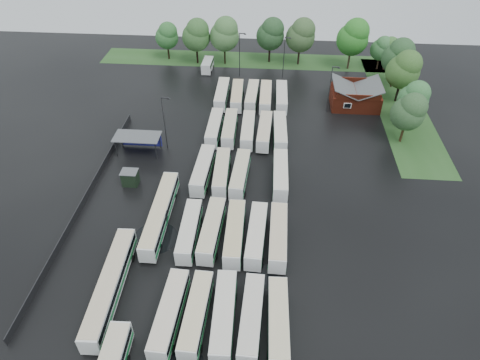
{
  "coord_description": "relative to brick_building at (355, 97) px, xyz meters",
  "views": [
    {
      "loc": [
        6.3,
        -40.78,
        45.06
      ],
      "look_at": [
        2.0,
        12.0,
        2.5
      ],
      "focal_mm": 32.0,
      "sensor_mm": 36.0,
      "label": 1
    }
  ],
  "objects": [
    {
      "name": "ground",
      "position": [
        -24.0,
        -42.77,
        -1.87
      ],
      "size": [
        160.0,
        160.0,
        0.0
      ],
      "primitive_type": "plane",
      "color": "black",
      "rests_on": "ground"
    },
    {
      "name": "brick_building",
      "position": [
        0.0,
        0.0,
        0.0
      ],
      "size": [
        10.07,
        8.6,
        5.39
      ],
      "color": "#631F10",
      "rests_on": "ground"
    },
    {
      "name": "wash_shed",
      "position": [
        -41.2,
        -20.74,
        1.12
      ],
      "size": [
        8.2,
        4.2,
        3.58
      ],
      "color": "#2D2D30",
      "rests_on": "ground"
    },
    {
      "name": "utility_hut",
      "position": [
        -40.2,
        -30.17,
        -0.55
      ],
      "size": [
        2.7,
        2.2,
        2.62
      ],
      "color": "black",
      "rests_on": "ground"
    },
    {
      "name": "grass_strip_north",
      "position": [
        -22.0,
        22.03,
        -1.86
      ],
      "size": [
        80.0,
        10.0,
        0.01
      ],
      "primitive_type": "cube",
      "color": "#264E1E",
      "rests_on": "ground"
    },
    {
      "name": "grass_strip_east",
      "position": [
        10.0,
        0.03,
        -1.86
      ],
      "size": [
        10.0,
        50.0,
        0.01
      ],
      "primitive_type": "cube",
      "color": "#264E1E",
      "rests_on": "ground"
    },
    {
      "name": "west_fence",
      "position": [
        -46.2,
        -34.77,
        -1.27
      ],
      "size": [
        0.1,
        50.0,
        1.2
      ],
      "primitive_type": "cube",
      "color": "#2D2D30",
      "rests_on": "ground"
    },
    {
      "name": "bus_r1c0",
      "position": [
        -28.24,
        -55.26,
        -0.16
      ],
      "size": [
        2.86,
        11.26,
        3.11
      ],
      "rotation": [
        0.0,
        0.0,
        -0.04
      ],
      "color": "silver",
      "rests_on": "ground"
    },
    {
      "name": "bus_r1c1",
      "position": [
        -25.13,
        -55.07,
        -0.2
      ],
      "size": [
        2.69,
        10.96,
        3.03
      ],
      "rotation": [
        0.0,
        0.0,
        -0.04
      ],
      "color": "silver",
      "rests_on": "ground"
    },
    {
      "name": "bus_r1c2",
      "position": [
        -21.91,
        -55.04,
        -0.14
      ],
      "size": [
        2.71,
        11.35,
        3.14
      ],
      "rotation": [
        0.0,
        0.0,
        0.03
      ],
      "color": "silver",
      "rests_on": "ground"
    },
    {
      "name": "bus_r1c3",
      "position": [
        -18.71,
        -55.04,
        -0.19
      ],
      "size": [
        2.68,
        10.99,
        3.04
      ],
      "rotation": [
        0.0,
        0.0,
        -0.03
      ],
      "color": "silver",
      "rests_on": "ground"
    },
    {
      "name": "bus_r1c4",
      "position": [
        -15.6,
        -55.25,
        -0.2
      ],
      "size": [
        2.62,
        10.91,
        3.02
      ],
      "rotation": [
        0.0,
        0.0,
        0.03
      ],
      "color": "silver",
      "rests_on": "ground"
    },
    {
      "name": "bus_r2c0",
      "position": [
        -28.29,
        -41.7,
        -0.22
      ],
      "size": [
        2.44,
        10.81,
        3.0
      ],
      "rotation": [
        0.0,
        0.0,
        0.01
      ],
      "color": "silver",
      "rests_on": "ground"
    },
    {
      "name": "bus_r2c1",
      "position": [
        -25.15,
        -41.34,
        -0.15
      ],
      "size": [
        2.88,
        11.3,
        3.12
      ],
      "rotation": [
        0.0,
        0.0,
        -0.05
      ],
      "color": "silver",
      "rests_on": "ground"
    },
    {
      "name": "bus_r2c2",
      "position": [
        -21.86,
        -41.73,
        -0.14
      ],
      "size": [
        2.55,
        11.32,
        3.14
      ],
      "rotation": [
        0.0,
        0.0,
        0.01
      ],
      "color": "silver",
      "rests_on": "ground"
    },
    {
      "name": "bus_r2c3",
      "position": [
        -18.8,
        -41.77,
        -0.18
      ],
      "size": [
        2.79,
        11.11,
        3.07
      ],
      "rotation": [
        0.0,
        0.0,
        -0.04
      ],
      "color": "silver",
      "rests_on": "ground"
    },
    {
      "name": "bus_r2c4",
      "position": [
        -15.78,
        -41.83,
        -0.15
      ],
      "size": [
        2.52,
        11.26,
        3.13
      ],
      "rotation": [
        0.0,
        0.0,
        -0.01
      ],
      "color": "silver",
      "rests_on": "ground"
    },
    {
      "name": "bus_r3c0",
      "position": [
        -28.45,
        -27.63,
        -0.13
      ],
      "size": [
        2.8,
        11.42,
        3.16
      ],
      "rotation": [
        0.0,
        0.0,
        -0.04
      ],
      "color": "silver",
      "rests_on": "ground"
    },
    {
      "name": "bus_r3c1",
      "position": [
        -25.3,
        -27.81,
        -0.22
      ],
      "size": [
        2.66,
        10.84,
        3.0
      ],
      "rotation": [
        0.0,
        0.0,
        0.04
      ],
      "color": "silver",
      "rests_on": "ground"
    },
    {
      "name": "bus_r3c2",
      "position": [
        -22.19,
        -28.09,
        -0.2
      ],
      "size": [
        2.85,
        11.01,
        3.04
      ],
      "rotation": [
        0.0,
        0.0,
        -0.05
      ],
      "color": "silver",
      "rests_on": "ground"
    },
    {
      "name": "bus_r3c4",
      "position": [
        -15.57,
        -27.74,
        -0.16
      ],
      "size": [
        2.48,
        11.15,
        3.1
      ],
      "rotation": [
        0.0,
        0.0,
        0.01
      ],
      "color": "silver",
      "rests_on": "ground"
    },
    {
      "name": "bus_r4c0",
      "position": [
        -28.24,
        -14.17,
        -0.19
      ],
      "size": [
        2.36,
        10.95,
        3.05
      ],
      "rotation": [
        0.0,
        0.0,
        -0.0
      ],
      "color": "silver",
      "rests_on": "ground"
    },
    {
      "name": "bus_r4c1",
      "position": [
        -25.31,
        -14.12,
        -0.19
      ],
      "size": [
        2.48,
        10.95,
        3.04
      ],
      "rotation": [
        0.0,
        0.0,
        0.01
      ],
      "color": "silver",
      "rests_on": "ground"
    },
    {
      "name": "bus_r4c2",
      "position": [
        -21.81,
        -14.53,
        -0.2
      ],
      "size": [
        2.43,
        10.87,
        3.02
      ],
      "rotation": [
        0.0,
        0.0,
        0.01
      ],
      "color": "silver",
      "rests_on": "ground"
    },
    {
      "name": "bus_r4c3",
      "position": [
        -18.66,
        -14.67,
        -0.17
      ],
      "size": [
        2.73,
        11.13,
        3.08
      ],
      "rotation": [
        0.0,
        0.0,
        -0.04
      ],
      "color": "silver",
      "rests_on": "ground"
    },
    {
      "name": "bus_r4c4",
      "position": [
        -15.75,
        -14.65,
        -0.15
      ],
      "size": [
        2.74,
        11.3,
        3.12
      ],
      "rotation": [
        0.0,
        0.0,
        0.03
      ],
      "color": "silver",
      "rests_on": "ground"
    },
    {
      "name": "bus_r5c0",
      "position": [
        -28.35,
        -0.62,
        -0.13
      ],
      "size": [
        2.59,
        11.4,
        3.16
      ],
      "rotation": [
        0.0,
        0.0,
        0.01
      ],
      "color": "silver",
      "rests_on": "ground"
    },
    {
      "name": "bus_r5c1",
      "position": [
        -25.06,
        -0.89,
        -0.18
      ],
      "size": [
        2.73,
        11.06,
        3.06
      ],
      "rotation": [
        0.0,
        0.0,
        0.04
      ],
      "color": "silver",
      "rests_on": "ground"
    },
    {
      "name": "bus_r5c2",
      "position": [
        -21.87,
        -0.58,
        -0.21
      ],
      "size": [
        2.57,
        10.85,
        3.01
      ],
      "rotation": [
        0.0,
        0.0,
        -0.03
      ],
      "color": "silver",
      "rests_on": "ground"
    },
    {
      "name": "bus_r5c3",
      "position": [
        -18.92,
        -1.08,
        -0.15
      ],
      "size": [
        2.43,
        11.19,
        3.11
      ],
      "rotation": [
        0.0,
        0.0,
        0.0
      ],
      "color": "silver",
      "rests_on": "ground"
    },
    {
      "name": "bus_r5c4",
      "position": [
        -15.54,
        -0.76,
        -0.17
      ],
      "size": [
        2.49,
        11.12,
        3.09
      ],
      "rotation": [
        0.0,
        0.0,
        0.01
      ],
      "color": "silver",
      "rests_on": "ground"
    },
    {
      "name": "artic_bus_west_b",
      "position": [
        -33.18,
        -38.65,
        -0.15
      ],
      "size": [
        2.43,
        16.71,
        3.1
      ],
      "rotation": [
        0.0,
        0.0,
        0.0
      ],
      "color": "silver",
      "rests_on": "ground"
    },
    {
      "name": "artic_bus_west_c",
      "position": [
        -36.41,
        -51.87,
        -0.12
      ],
      "size": [
        2.95,
        17.05,
        3.15
      ],
      "rotation": [
        0.0,
        0.0,
        0.03
      ],
      "color": "silver",
      "rests_on": "ground"
    },
    {
      "name": "minibus",
      "position": [
        -33.69,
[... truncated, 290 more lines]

